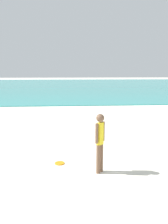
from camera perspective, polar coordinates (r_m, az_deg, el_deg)
name	(u,v)px	position (r m, az deg, el deg)	size (l,w,h in m)	color
water	(70,84)	(46.79, -3.64, 7.10)	(160.00, 60.00, 0.06)	teal
person_standing	(100,140)	(5.67, 4.11, -7.11)	(0.27, 0.28, 1.54)	brown
frisbee	(60,163)	(6.51, -6.28, -12.91)	(0.27, 0.27, 0.03)	orange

